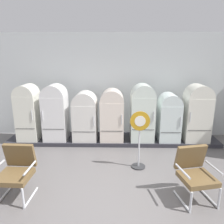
{
  "coord_description": "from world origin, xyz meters",
  "views": [
    {
      "loc": [
        0.1,
        -3.12,
        2.59
      ],
      "look_at": [
        -0.02,
        2.75,
        0.98
      ],
      "focal_mm": 35.05,
      "sensor_mm": 36.0,
      "label": 1
    }
  ],
  "objects_px": {
    "refrigerator_1": "(55,111)",
    "refrigerator_6": "(197,112)",
    "refrigerator_2": "(85,115)",
    "armchair_left": "(16,169)",
    "sign_stand": "(139,142)",
    "refrigerator_3": "(112,114)",
    "refrigerator_0": "(28,111)",
    "armchair_right": "(195,171)",
    "refrigerator_4": "(142,111)",
    "refrigerator_5": "(169,116)"
  },
  "relations": [
    {
      "from": "refrigerator_4",
      "to": "refrigerator_6",
      "type": "xyz_separation_m",
      "value": [
        1.55,
        -0.0,
        -0.01
      ]
    },
    {
      "from": "refrigerator_3",
      "to": "refrigerator_1",
      "type": "bearing_deg",
      "value": -179.26
    },
    {
      "from": "refrigerator_0",
      "to": "armchair_right",
      "type": "distance_m",
      "value": 4.7
    },
    {
      "from": "refrigerator_6",
      "to": "armchair_left",
      "type": "xyz_separation_m",
      "value": [
        -4.11,
        -2.5,
        -0.44
      ]
    },
    {
      "from": "refrigerator_6",
      "to": "armchair_right",
      "type": "distance_m",
      "value": 2.68
    },
    {
      "from": "refrigerator_5",
      "to": "armchair_right",
      "type": "height_order",
      "value": "refrigerator_5"
    },
    {
      "from": "refrigerator_1",
      "to": "refrigerator_4",
      "type": "height_order",
      "value": "refrigerator_4"
    },
    {
      "from": "refrigerator_1",
      "to": "armchair_left",
      "type": "bearing_deg",
      "value": -91.41
    },
    {
      "from": "refrigerator_0",
      "to": "refrigerator_4",
      "type": "height_order",
      "value": "refrigerator_4"
    },
    {
      "from": "refrigerator_4",
      "to": "sign_stand",
      "type": "height_order",
      "value": "refrigerator_4"
    },
    {
      "from": "refrigerator_5",
      "to": "sign_stand",
      "type": "xyz_separation_m",
      "value": [
        -0.99,
        -1.47,
        -0.19
      ]
    },
    {
      "from": "refrigerator_0",
      "to": "refrigerator_2",
      "type": "xyz_separation_m",
      "value": [
        1.64,
        0.02,
        -0.12
      ]
    },
    {
      "from": "refrigerator_3",
      "to": "armchair_left",
      "type": "xyz_separation_m",
      "value": [
        -1.69,
        -2.51,
        -0.36
      ]
    },
    {
      "from": "refrigerator_1",
      "to": "refrigerator_3",
      "type": "height_order",
      "value": "refrigerator_1"
    },
    {
      "from": "refrigerator_2",
      "to": "refrigerator_5",
      "type": "xyz_separation_m",
      "value": [
        2.42,
        0.02,
        -0.02
      ]
    },
    {
      "from": "armchair_right",
      "to": "sign_stand",
      "type": "bearing_deg",
      "value": 130.09
    },
    {
      "from": "refrigerator_6",
      "to": "sign_stand",
      "type": "height_order",
      "value": "refrigerator_6"
    },
    {
      "from": "refrigerator_2",
      "to": "refrigerator_4",
      "type": "distance_m",
      "value": 1.65
    },
    {
      "from": "refrigerator_2",
      "to": "armchair_left",
      "type": "bearing_deg",
      "value": -110.01
    },
    {
      "from": "refrigerator_2",
      "to": "armchair_right",
      "type": "relative_size",
      "value": 1.46
    },
    {
      "from": "refrigerator_0",
      "to": "armchair_right",
      "type": "bearing_deg",
      "value": -32.21
    },
    {
      "from": "refrigerator_1",
      "to": "refrigerator_5",
      "type": "relative_size",
      "value": 1.19
    },
    {
      "from": "refrigerator_3",
      "to": "refrigerator_5",
      "type": "xyz_separation_m",
      "value": [
        1.64,
        0.02,
        -0.06
      ]
    },
    {
      "from": "refrigerator_1",
      "to": "refrigerator_4",
      "type": "bearing_deg",
      "value": 0.2
    },
    {
      "from": "refrigerator_1",
      "to": "refrigerator_6",
      "type": "bearing_deg",
      "value": 0.12
    },
    {
      "from": "refrigerator_1",
      "to": "refrigerator_3",
      "type": "distance_m",
      "value": 1.63
    },
    {
      "from": "refrigerator_5",
      "to": "refrigerator_4",
      "type": "bearing_deg",
      "value": -177.66
    },
    {
      "from": "refrigerator_0",
      "to": "refrigerator_4",
      "type": "relative_size",
      "value": 0.99
    },
    {
      "from": "refrigerator_5",
      "to": "armchair_left",
      "type": "xyz_separation_m",
      "value": [
        -3.33,
        -2.53,
        -0.3
      ]
    },
    {
      "from": "refrigerator_3",
      "to": "refrigerator_6",
      "type": "height_order",
      "value": "refrigerator_6"
    },
    {
      "from": "refrigerator_2",
      "to": "refrigerator_4",
      "type": "xyz_separation_m",
      "value": [
        1.65,
        -0.02,
        0.13
      ]
    },
    {
      "from": "refrigerator_6",
      "to": "armchair_left",
      "type": "relative_size",
      "value": 1.68
    },
    {
      "from": "refrigerator_1",
      "to": "armchair_right",
      "type": "bearing_deg",
      "value": -38.13
    },
    {
      "from": "refrigerator_2",
      "to": "refrigerator_3",
      "type": "relative_size",
      "value": 0.95
    },
    {
      "from": "refrigerator_4",
      "to": "sign_stand",
      "type": "distance_m",
      "value": 1.49
    },
    {
      "from": "refrigerator_2",
      "to": "refrigerator_4",
      "type": "bearing_deg",
      "value": -0.55
    },
    {
      "from": "refrigerator_4",
      "to": "refrigerator_6",
      "type": "relative_size",
      "value": 1.0
    },
    {
      "from": "refrigerator_6",
      "to": "armchair_right",
      "type": "xyz_separation_m",
      "value": [
        -0.88,
        -2.5,
        -0.44
      ]
    },
    {
      "from": "armchair_left",
      "to": "refrigerator_4",
      "type": "bearing_deg",
      "value": 44.24
    },
    {
      "from": "refrigerator_5",
      "to": "sign_stand",
      "type": "relative_size",
      "value": 1.01
    },
    {
      "from": "refrigerator_5",
      "to": "sign_stand",
      "type": "distance_m",
      "value": 1.78
    },
    {
      "from": "refrigerator_2",
      "to": "armchair_right",
      "type": "xyz_separation_m",
      "value": [
        2.32,
        -2.51,
        -0.32
      ]
    },
    {
      "from": "sign_stand",
      "to": "armchair_right",
      "type": "bearing_deg",
      "value": -49.91
    },
    {
      "from": "refrigerator_0",
      "to": "refrigerator_5",
      "type": "distance_m",
      "value": 4.06
    },
    {
      "from": "refrigerator_5",
      "to": "armchair_left",
      "type": "relative_size",
      "value": 1.41
    },
    {
      "from": "refrigerator_4",
      "to": "refrigerator_3",
      "type": "bearing_deg",
      "value": 179.19
    },
    {
      "from": "armchair_left",
      "to": "sign_stand",
      "type": "relative_size",
      "value": 0.71
    },
    {
      "from": "refrigerator_3",
      "to": "refrigerator_6",
      "type": "distance_m",
      "value": 2.42
    },
    {
      "from": "refrigerator_0",
      "to": "armchair_left",
      "type": "bearing_deg",
      "value": -73.71
    },
    {
      "from": "refrigerator_5",
      "to": "armchair_right",
      "type": "bearing_deg",
      "value": -92.2
    }
  ]
}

